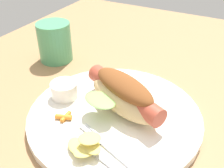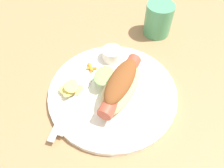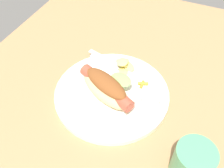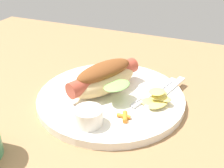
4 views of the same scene
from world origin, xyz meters
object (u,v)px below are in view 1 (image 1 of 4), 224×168
(sauce_ramekin, at_px, (64,90))
(fork, at_px, (116,153))
(carrot_garnish, at_px, (64,117))
(plate, at_px, (115,116))
(hot_dog, at_px, (123,94))
(chips_pile, at_px, (87,144))
(knife, at_px, (113,165))
(drinking_cup, at_px, (55,42))

(sauce_ramekin, height_order, fork, sauce_ramekin)
(sauce_ramekin, height_order, carrot_garnish, sauce_ramekin)
(plate, relative_size, hot_dog, 1.76)
(plate, distance_m, carrot_garnish, 0.09)
(fork, xyz_separation_m, chips_pile, (-0.01, 0.04, 0.01))
(carrot_garnish, bearing_deg, chips_pile, -119.77)
(hot_dog, distance_m, sauce_ramekin, 0.12)
(fork, distance_m, chips_pile, 0.05)
(carrot_garnish, bearing_deg, hot_dog, -45.84)
(knife, height_order, drinking_cup, drinking_cup)
(knife, height_order, chips_pile, chips_pile)
(hot_dog, xyz_separation_m, knife, (-0.12, -0.05, -0.03))
(plate, height_order, knife, knife)
(carrot_garnish, bearing_deg, knife, -111.98)
(sauce_ramekin, relative_size, chips_pile, 0.71)
(fork, relative_size, carrot_garnish, 5.00)
(carrot_garnish, bearing_deg, plate, -50.45)
(plate, relative_size, fork, 2.06)
(knife, relative_size, drinking_cup, 1.67)
(plate, xyz_separation_m, fork, (-0.08, -0.05, 0.01))
(plate, xyz_separation_m, sauce_ramekin, (-0.00, 0.11, 0.02))
(hot_dog, height_order, knife, hot_dog)
(plate, distance_m, drinking_cup, 0.27)
(sauce_ramekin, xyz_separation_m, chips_pile, (-0.09, -0.11, -0.00))
(plate, xyz_separation_m, chips_pile, (-0.10, -0.00, 0.02))
(plate, distance_m, fork, 0.10)
(plate, relative_size, sauce_ramekin, 6.03)
(fork, height_order, chips_pile, chips_pile)
(chips_pile, distance_m, drinking_cup, 0.33)
(sauce_ramekin, relative_size, drinking_cup, 0.54)
(carrot_garnish, distance_m, drinking_cup, 0.25)
(chips_pile, bearing_deg, plate, 2.33)
(plate, xyz_separation_m, drinking_cup, (0.13, 0.23, 0.04))
(fork, distance_m, carrot_garnish, 0.12)
(fork, bearing_deg, knife, 125.12)
(drinking_cup, bearing_deg, chips_pile, -134.07)
(knife, distance_m, chips_pile, 0.05)
(fork, bearing_deg, hot_dog, -49.50)
(hot_dog, distance_m, carrot_garnish, 0.11)
(knife, bearing_deg, chips_pile, 6.06)
(chips_pile, distance_m, carrot_garnish, 0.08)
(sauce_ramekin, distance_m, drinking_cup, 0.19)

